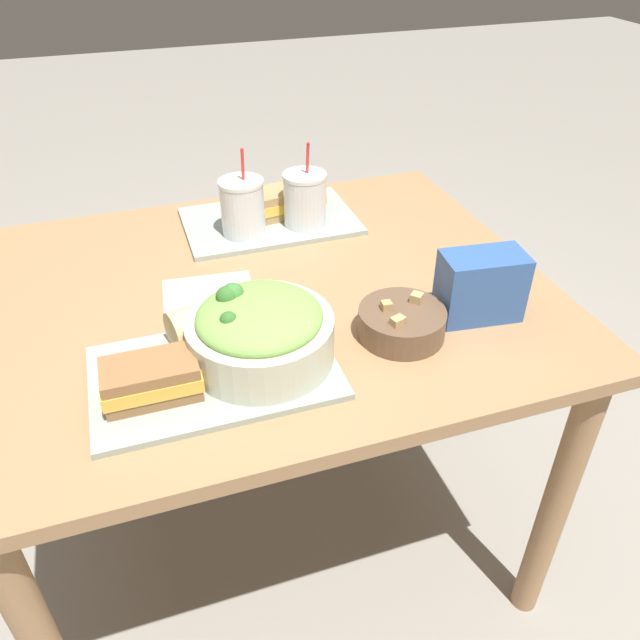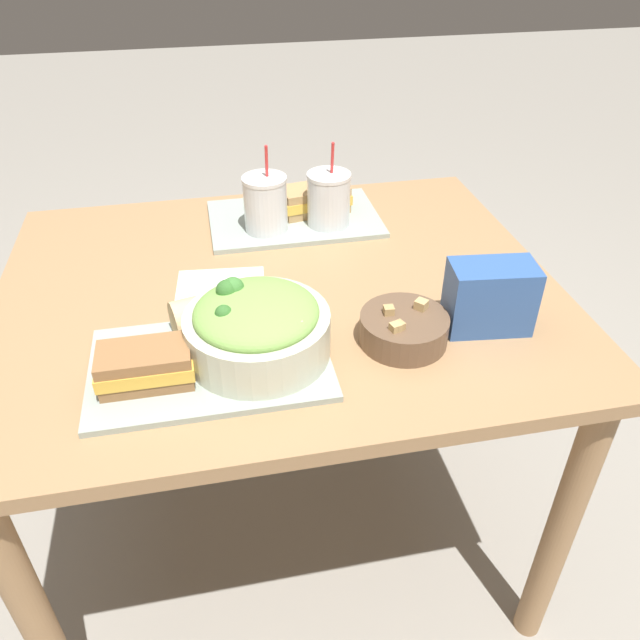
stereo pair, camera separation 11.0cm
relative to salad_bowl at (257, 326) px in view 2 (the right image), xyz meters
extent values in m
plane|color=gray|center=(0.07, 0.23, -0.84)|extent=(12.00, 12.00, 0.00)
cube|color=#A37A51|center=(0.07, 0.23, -0.08)|extent=(1.14, 0.93, 0.03)
cylinder|color=#A37A51|center=(-0.44, -0.18, -0.47)|extent=(0.06, 0.06, 0.75)
cylinder|color=#A37A51|center=(0.58, -0.18, -0.47)|extent=(0.06, 0.06, 0.75)
cylinder|color=#A37A51|center=(-0.44, 0.63, -0.47)|extent=(0.06, 0.06, 0.75)
cylinder|color=#A37A51|center=(0.58, 0.63, -0.47)|extent=(0.06, 0.06, 0.75)
cube|color=#99A89E|center=(-0.08, -0.01, -0.06)|extent=(0.41, 0.26, 0.01)
cube|color=#99A89E|center=(0.15, 0.51, -0.06)|extent=(0.41, 0.26, 0.01)
cylinder|color=beige|center=(0.00, 0.00, -0.02)|extent=(0.25, 0.25, 0.08)
ellipsoid|color=#7FB251|center=(0.00, 0.00, 0.03)|extent=(0.21, 0.21, 0.06)
sphere|color=#38702D|center=(-0.05, -0.02, 0.05)|extent=(0.03, 0.03, 0.03)
sphere|color=#38702D|center=(-0.04, 0.04, 0.05)|extent=(0.04, 0.04, 0.04)
sphere|color=#427F38|center=(-0.03, 0.05, 0.05)|extent=(0.04, 0.04, 0.04)
cube|color=beige|center=(-0.04, -0.02, 0.04)|extent=(0.06, 0.06, 0.01)
cube|color=beige|center=(-0.03, -0.02, 0.04)|extent=(0.05, 0.05, 0.01)
cube|color=beige|center=(0.05, -0.04, 0.04)|extent=(0.04, 0.06, 0.01)
cylinder|color=brown|center=(0.26, 0.00, -0.04)|extent=(0.16, 0.16, 0.05)
cylinder|color=#5B2D19|center=(0.26, 0.00, -0.02)|extent=(0.14, 0.14, 0.01)
cube|color=tan|center=(0.24, -0.04, -0.01)|extent=(0.02, 0.02, 0.02)
cube|color=tan|center=(0.30, 0.02, -0.01)|extent=(0.03, 0.03, 0.02)
cube|color=tan|center=(0.24, 0.01, -0.01)|extent=(0.02, 0.02, 0.02)
cube|color=tan|center=(0.23, -0.04, -0.01)|extent=(0.02, 0.02, 0.02)
cube|color=olive|center=(-0.19, -0.04, -0.05)|extent=(0.15, 0.08, 0.02)
cube|color=#EFB742|center=(-0.19, -0.04, -0.02)|extent=(0.15, 0.09, 0.02)
cube|color=olive|center=(-0.19, -0.04, 0.00)|extent=(0.15, 0.08, 0.02)
cylinder|color=#DBBC84|center=(-0.08, 0.08, -0.02)|extent=(0.14, 0.10, 0.07)
cylinder|color=beige|center=(-0.02, 0.10, -0.02)|extent=(0.02, 0.07, 0.07)
cube|color=tan|center=(0.20, 0.53, -0.05)|extent=(0.17, 0.11, 0.02)
cube|color=#EFB742|center=(0.20, 0.53, -0.02)|extent=(0.18, 0.11, 0.02)
cube|color=tan|center=(0.20, 0.53, 0.00)|extent=(0.17, 0.11, 0.02)
cylinder|color=silver|center=(0.07, 0.46, 0.00)|extent=(0.10, 0.10, 0.12)
cylinder|color=black|center=(0.07, 0.46, 0.00)|extent=(0.09, 0.09, 0.10)
cylinder|color=white|center=(0.07, 0.46, 0.07)|extent=(0.10, 0.10, 0.01)
cylinder|color=red|center=(0.08, 0.46, 0.11)|extent=(0.01, 0.02, 0.08)
cylinder|color=silver|center=(0.22, 0.46, 0.00)|extent=(0.10, 0.10, 0.12)
cylinder|color=maroon|center=(0.22, 0.46, 0.00)|extent=(0.09, 0.09, 0.10)
cylinder|color=white|center=(0.22, 0.46, 0.06)|extent=(0.10, 0.10, 0.01)
cylinder|color=red|center=(0.23, 0.46, 0.10)|extent=(0.01, 0.02, 0.08)
cube|color=#335BA3|center=(0.43, 0.01, 0.00)|extent=(0.16, 0.10, 0.13)
cube|color=silver|center=(-0.05, 0.25, -0.07)|extent=(0.19, 0.14, 0.00)
camera|label=1|loc=(-0.17, -0.83, 0.62)|focal=35.00mm
camera|label=2|loc=(-0.06, -0.85, 0.62)|focal=35.00mm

